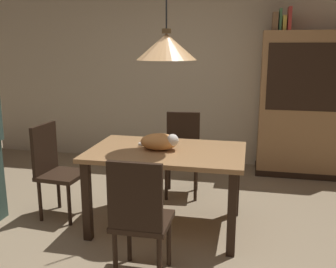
% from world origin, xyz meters
% --- Properties ---
extents(ground, '(10.00, 10.00, 0.00)m').
position_xyz_m(ground, '(0.00, 0.00, 0.00)').
color(ground, '#998466').
extents(back_wall, '(6.40, 0.10, 2.90)m').
position_xyz_m(back_wall, '(0.00, 2.65, 1.45)').
color(back_wall, beige).
rests_on(back_wall, ground).
extents(dining_table, '(1.40, 0.90, 0.75)m').
position_xyz_m(dining_table, '(0.05, 0.47, 0.65)').
color(dining_table, '#A87A4C').
rests_on(dining_table, ground).
extents(chair_near_front, '(0.40, 0.40, 0.93)m').
position_xyz_m(chair_near_front, '(0.05, -0.41, 0.51)').
color(chair_near_front, black).
rests_on(chair_near_front, ground).
extents(chair_far_back, '(0.44, 0.44, 0.93)m').
position_xyz_m(chair_far_back, '(0.04, 1.35, 0.51)').
color(chair_far_back, black).
rests_on(chair_far_back, ground).
extents(chair_left_side, '(0.43, 0.43, 0.93)m').
position_xyz_m(chair_left_side, '(-1.08, 0.48, 0.51)').
color(chair_left_side, black).
rests_on(chair_left_side, ground).
extents(cat_sleeping, '(0.39, 0.26, 0.16)m').
position_xyz_m(cat_sleeping, '(-0.00, 0.46, 0.83)').
color(cat_sleeping, '#E59951').
rests_on(cat_sleeping, dining_table).
extents(pendant_lamp, '(0.52, 0.52, 1.30)m').
position_xyz_m(pendant_lamp, '(0.05, 0.47, 1.66)').
color(pendant_lamp, '#E0A86B').
extents(hutch_bookcase, '(1.12, 0.45, 1.85)m').
position_xyz_m(hutch_bookcase, '(1.44, 2.32, 0.89)').
color(hutch_bookcase, '#A87A4C').
rests_on(hutch_bookcase, ground).
extents(book_brown_thick, '(0.06, 0.24, 0.22)m').
position_xyz_m(book_brown_thick, '(1.02, 2.32, 1.96)').
color(book_brown_thick, brown).
rests_on(book_brown_thick, hutch_bookcase).
extents(book_green_slim, '(0.03, 0.20, 0.26)m').
position_xyz_m(book_green_slim, '(1.08, 2.32, 1.98)').
color(book_green_slim, '#427A4C').
rests_on(book_green_slim, hutch_bookcase).
extents(book_yellow_short, '(0.04, 0.20, 0.18)m').
position_xyz_m(book_yellow_short, '(1.13, 2.32, 1.94)').
color(book_yellow_short, gold).
rests_on(book_yellow_short, hutch_bookcase).
extents(book_red_tall, '(0.04, 0.22, 0.28)m').
position_xyz_m(book_red_tall, '(1.19, 2.32, 1.99)').
color(book_red_tall, '#B73833').
rests_on(book_red_tall, hutch_bookcase).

